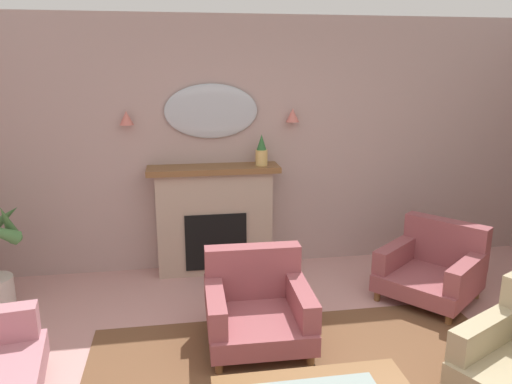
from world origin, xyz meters
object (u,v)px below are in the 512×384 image
Objects in this scene: fireplace at (215,221)px; wall_sconce_right at (293,115)px; mantel_vase_left at (262,152)px; wall_mirror at (211,111)px; armchair_by_coffee_table at (257,304)px; armchair_near_fireplace at (433,266)px; wall_sconce_left at (126,118)px.

fireplace is 9.71× the size of wall_sconce_right.
wall_sconce_right reaches higher than mantel_vase_left.
armchair_by_coffee_table is at bearing -81.98° from wall_mirror.
mantel_vase_left is 2.03m from armchair_near_fireplace.
armchair_near_fireplace is at bearing -24.99° from fireplace.
wall_mirror is at bearing 90.00° from fireplace.
wall_sconce_left is at bearing 125.27° from armchair_by_coffee_table.
wall_mirror is 2.68m from armchair_near_fireplace.
wall_mirror is 2.11m from armchair_by_coffee_table.
wall_mirror reaches higher than wall_sconce_left.
wall_sconce_left reaches higher than armchair_by_coffee_table.
mantel_vase_left is 0.34× the size of wall_mirror.
wall_sconce_left is at bearing 173.84° from fireplace.
wall_mirror is at bearing 98.02° from armchair_by_coffee_table.
wall_sconce_left is 1.00× the size of wall_sconce_right.
fireplace is 1.15m from wall_mirror.
armchair_by_coffee_table is at bearing -81.20° from fireplace.
wall_sconce_left is (-1.35, 0.12, 0.36)m from mantel_vase_left.
wall_sconce_right is 2.06m from armchair_near_fireplace.
wall_mirror reaches higher than armchair_near_fireplace.
mantel_vase_left is 1.40m from wall_sconce_left.
armchair_near_fireplace is (2.86, -1.03, -1.35)m from wall_sconce_left.
mantel_vase_left is (0.50, -0.03, 0.73)m from fireplace.
fireplace is 1.38m from wall_sconce_left.
mantel_vase_left reaches higher than armchair_by_coffee_table.
wall_mirror reaches higher than wall_sconce_right.
armchair_by_coffee_table and armchair_near_fireplace have the same top height.
wall_sconce_right is at bearing -3.37° from wall_mirror.
mantel_vase_left is 0.51m from wall_sconce_right.
wall_mirror is 0.85m from wall_sconce_right.
mantel_vase_left is 0.67m from wall_mirror.
fireplace is 9.71× the size of wall_sconce_left.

